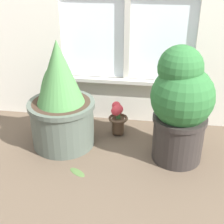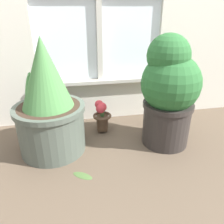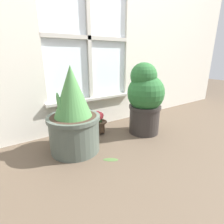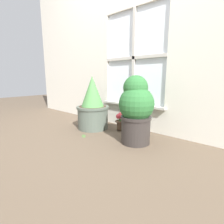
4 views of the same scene
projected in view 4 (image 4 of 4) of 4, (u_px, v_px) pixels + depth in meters
ground_plane at (97, 140)px, 1.82m from camera, size 10.00×10.00×0.00m
wall_with_window at (135, 23)px, 2.04m from camera, size 4.40×0.10×2.50m
potted_plant_left at (93, 107)px, 2.18m from camera, size 0.40×0.40×0.66m
potted_plant_right at (136, 109)px, 1.68m from camera, size 0.34×0.34×0.66m
flower_vase at (120, 121)px, 2.11m from camera, size 0.13×0.13×0.22m
fallen_leaf at (84, 136)px, 1.93m from camera, size 0.12×0.10×0.01m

